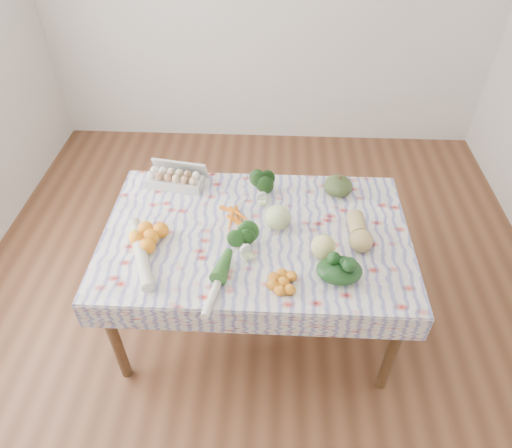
% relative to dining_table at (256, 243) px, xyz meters
% --- Properties ---
extents(ground, '(4.50, 4.50, 0.00)m').
position_rel_dining_table_xyz_m(ground, '(0.00, 0.00, -0.68)').
color(ground, brown).
rests_on(ground, ground).
extents(dining_table, '(1.60, 1.00, 0.75)m').
position_rel_dining_table_xyz_m(dining_table, '(0.00, 0.00, 0.00)').
color(dining_table, brown).
rests_on(dining_table, ground).
extents(tablecloth, '(1.66, 1.06, 0.01)m').
position_rel_dining_table_xyz_m(tablecloth, '(0.00, 0.00, 0.08)').
color(tablecloth, white).
rests_on(tablecloth, dining_table).
extents(egg_carton, '(0.36, 0.19, 0.09)m').
position_rel_dining_table_xyz_m(egg_carton, '(-0.51, 0.38, 0.13)').
color(egg_carton, '#BBBBB5').
rests_on(egg_carton, tablecloth).
extents(carrot_bunch, '(0.25, 0.24, 0.04)m').
position_rel_dining_table_xyz_m(carrot_bunch, '(-0.12, 0.08, 0.10)').
color(carrot_bunch, orange).
rests_on(carrot_bunch, tablecloth).
extents(kale_bunch, '(0.19, 0.18, 0.14)m').
position_rel_dining_table_xyz_m(kale_bunch, '(0.01, 0.31, 0.16)').
color(kale_bunch, '#143410').
rests_on(kale_bunch, tablecloth).
extents(kabocha_squash, '(0.21, 0.21, 0.11)m').
position_rel_dining_table_xyz_m(kabocha_squash, '(0.47, 0.36, 0.14)').
color(kabocha_squash, '#405428').
rests_on(kabocha_squash, tablecloth).
extents(cabbage, '(0.15, 0.15, 0.14)m').
position_rel_dining_table_xyz_m(cabbage, '(0.12, 0.05, 0.15)').
color(cabbage, '#BED38A').
rests_on(cabbage, tablecloth).
extents(butternut_squash, '(0.13, 0.27, 0.12)m').
position_rel_dining_table_xyz_m(butternut_squash, '(0.54, -0.03, 0.14)').
color(butternut_squash, tan).
rests_on(butternut_squash, tablecloth).
extents(orange_cluster, '(0.35, 0.35, 0.09)m').
position_rel_dining_table_xyz_m(orange_cluster, '(-0.55, -0.11, 0.13)').
color(orange_cluster, orange).
rests_on(orange_cluster, tablecloth).
extents(broccoli, '(0.21, 0.21, 0.11)m').
position_rel_dining_table_xyz_m(broccoli, '(-0.07, -0.13, 0.14)').
color(broccoli, '#1D4E19').
rests_on(broccoli, tablecloth).
extents(mandarin_cluster, '(0.20, 0.20, 0.06)m').
position_rel_dining_table_xyz_m(mandarin_cluster, '(0.15, -0.37, 0.11)').
color(mandarin_cluster, orange).
rests_on(mandarin_cluster, tablecloth).
extents(grapefruit, '(0.13, 0.13, 0.12)m').
position_rel_dining_table_xyz_m(grapefruit, '(0.35, -0.16, 0.15)').
color(grapefruit, '#D7D375').
rests_on(grapefruit, tablecloth).
extents(spinach_bag, '(0.27, 0.24, 0.10)m').
position_rel_dining_table_xyz_m(spinach_bag, '(0.42, -0.30, 0.13)').
color(spinach_bag, black).
rests_on(spinach_bag, tablecloth).
extents(daikon, '(0.22, 0.44, 0.06)m').
position_rel_dining_table_xyz_m(daikon, '(-0.56, -0.25, 0.12)').
color(daikon, beige).
rests_on(daikon, tablecloth).
extents(leek, '(0.11, 0.39, 0.04)m').
position_rel_dining_table_xyz_m(leek, '(-0.17, -0.39, 0.10)').
color(leek, white).
rests_on(leek, tablecloth).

